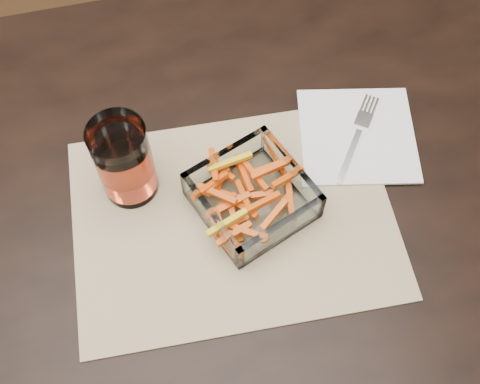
# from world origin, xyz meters

# --- Properties ---
(dining_table) EXTENTS (1.60, 0.90, 0.75)m
(dining_table) POSITION_xyz_m (0.00, 0.00, 0.66)
(dining_table) COLOR black
(dining_table) RESTS_ON ground
(placemat) EXTENTS (0.47, 0.35, 0.00)m
(placemat) POSITION_xyz_m (0.12, -0.02, 0.75)
(placemat) COLOR tan
(placemat) RESTS_ON dining_table
(glass_bowl) EXTENTS (0.18, 0.18, 0.06)m
(glass_bowl) POSITION_xyz_m (0.15, -0.01, 0.78)
(glass_bowl) COLOR white
(glass_bowl) RESTS_ON placemat
(tumbler) EXTENTS (0.08, 0.08, 0.14)m
(tumbler) POSITION_xyz_m (-0.01, 0.07, 0.82)
(tumbler) COLOR white
(tumbler) RESTS_ON placemat
(napkin) EXTENTS (0.20, 0.20, 0.00)m
(napkin) POSITION_xyz_m (0.34, 0.07, 0.76)
(napkin) COLOR white
(napkin) RESTS_ON placemat
(fork) EXTENTS (0.11, 0.15, 0.00)m
(fork) POSITION_xyz_m (0.33, 0.07, 0.76)
(fork) COLOR silver
(fork) RESTS_ON napkin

